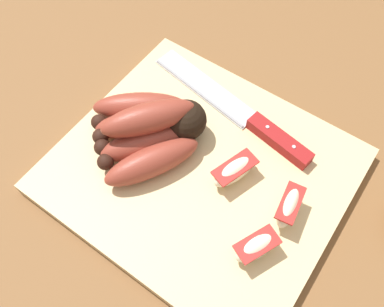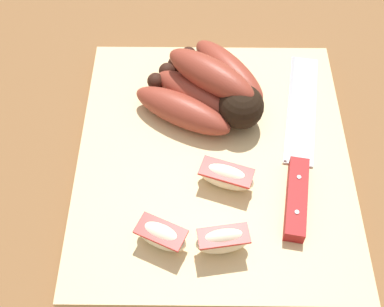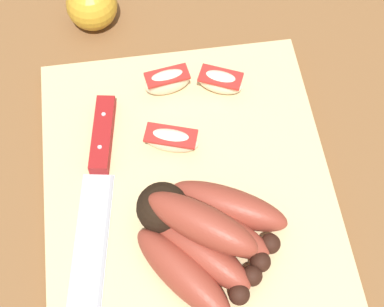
{
  "view_description": "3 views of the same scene",
  "coord_description": "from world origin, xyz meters",
  "px_view_note": "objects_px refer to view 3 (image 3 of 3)",
  "views": [
    {
      "loc": [
        -0.13,
        0.2,
        0.5
      ],
      "look_at": [
        0.03,
        -0.02,
        0.03
      ],
      "focal_mm": 37.91,
      "sensor_mm": 36.0,
      "label": 1
    },
    {
      "loc": [
        -0.32,
        0.01,
        0.51
      ],
      "look_at": [
        -0.0,
        0.01,
        0.04
      ],
      "focal_mm": 45.76,
      "sensor_mm": 36.0,
      "label": 2
    },
    {
      "loc": [
        0.33,
        -0.06,
        0.63
      ],
      "look_at": [
        0.0,
        -0.01,
        0.06
      ],
      "focal_mm": 56.23,
      "sensor_mm": 36.0,
      "label": 3
    }
  ],
  "objects_px": {
    "banana_bunch": "(201,233)",
    "chefs_knife": "(99,172)",
    "apple_wedge_near": "(167,82)",
    "apple_wedge_middle": "(171,140)",
    "apple_wedge_far": "(220,82)",
    "whole_apple": "(92,5)"
  },
  "relations": [
    {
      "from": "chefs_knife",
      "to": "apple_wedge_near",
      "type": "bearing_deg",
      "value": 138.84
    },
    {
      "from": "apple_wedge_middle",
      "to": "chefs_knife",
      "type": "bearing_deg",
      "value": -74.17
    },
    {
      "from": "apple_wedge_near",
      "to": "whole_apple",
      "type": "xyz_separation_m",
      "value": [
        -0.14,
        -0.08,
        -0.01
      ]
    },
    {
      "from": "chefs_knife",
      "to": "whole_apple",
      "type": "xyz_separation_m",
      "value": [
        -0.25,
        0.01,
        0.01
      ]
    },
    {
      "from": "apple_wedge_near",
      "to": "apple_wedge_middle",
      "type": "relative_size",
      "value": 0.87
    },
    {
      "from": "apple_wedge_near",
      "to": "apple_wedge_far",
      "type": "bearing_deg",
      "value": 83.89
    },
    {
      "from": "banana_bunch",
      "to": "whole_apple",
      "type": "distance_m",
      "value": 0.36
    },
    {
      "from": "apple_wedge_far",
      "to": "whole_apple",
      "type": "xyz_separation_m",
      "value": [
        -0.15,
        -0.15,
        -0.0
      ]
    },
    {
      "from": "apple_wedge_near",
      "to": "apple_wedge_far",
      "type": "relative_size",
      "value": 0.97
    },
    {
      "from": "chefs_knife",
      "to": "apple_wedge_far",
      "type": "relative_size",
      "value": 4.55
    },
    {
      "from": "banana_bunch",
      "to": "apple_wedge_far",
      "type": "distance_m",
      "value": 0.2
    },
    {
      "from": "chefs_knife",
      "to": "apple_wedge_far",
      "type": "height_order",
      "value": "apple_wedge_far"
    },
    {
      "from": "banana_bunch",
      "to": "apple_wedge_middle",
      "type": "relative_size",
      "value": 2.62
    },
    {
      "from": "apple_wedge_near",
      "to": "apple_wedge_far",
      "type": "xyz_separation_m",
      "value": [
        0.01,
        0.06,
        -0.0
      ]
    },
    {
      "from": "banana_bunch",
      "to": "chefs_knife",
      "type": "distance_m",
      "value": 0.14
    },
    {
      "from": "banana_bunch",
      "to": "whole_apple",
      "type": "xyz_separation_m",
      "value": [
        -0.35,
        -0.1,
        -0.01
      ]
    },
    {
      "from": "apple_wedge_middle",
      "to": "banana_bunch",
      "type": "bearing_deg",
      "value": 7.78
    },
    {
      "from": "chefs_knife",
      "to": "apple_wedge_far",
      "type": "bearing_deg",
      "value": 122.16
    },
    {
      "from": "apple_wedge_far",
      "to": "banana_bunch",
      "type": "bearing_deg",
      "value": -15.15
    },
    {
      "from": "apple_wedge_middle",
      "to": "apple_wedge_near",
      "type": "bearing_deg",
      "value": 175.93
    },
    {
      "from": "chefs_knife",
      "to": "whole_apple",
      "type": "distance_m",
      "value": 0.25
    },
    {
      "from": "apple_wedge_middle",
      "to": "apple_wedge_far",
      "type": "distance_m",
      "value": 0.1
    }
  ]
}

